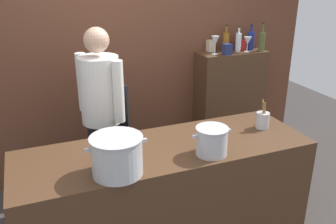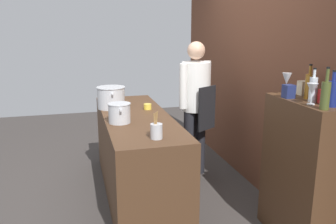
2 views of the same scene
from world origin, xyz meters
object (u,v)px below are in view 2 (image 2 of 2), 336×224
Objects in this scene: wine_bottle_clear at (313,89)px; wine_glass_short at (287,79)px; spice_tin_navy at (289,91)px; stockpot_large at (111,97)px; butter_jar at (148,107)px; wine_glass_tall at (312,89)px; utensil_crock at (156,131)px; wine_bottle_cobalt at (332,93)px; spice_tin_red at (326,97)px; chef at (196,100)px; stockpot_small at (119,113)px; wine_bottle_olive at (325,94)px; wine_bottle_amber at (309,86)px; spice_tin_cream at (303,88)px.

wine_bottle_clear is 1.40× the size of wine_glass_short.
spice_tin_navy is (-0.19, -0.09, -0.05)m from wine_bottle_clear.
butter_jar is (0.17, 0.40, -0.09)m from stockpot_large.
wine_glass_short is 1.18× the size of wine_glass_tall.
stockpot_large is 1.28m from utensil_crock.
butter_jar is 0.33× the size of wine_bottle_cobalt.
wine_bottle_clear is at bearing 68.06° from utensil_crock.
wine_bottle_clear is 1.65× the size of wine_glass_tall.
wine_glass_tall is 1.51× the size of spice_tin_red.
chef is 1.87m from wine_bottle_cobalt.
stockpot_small is 1.86m from spice_tin_red.
wine_bottle_olive is 0.43m from spice_tin_navy.
spice_tin_navy is at bearing -114.06° from wine_bottle_amber.
stockpot_large is 1.63× the size of utensil_crock.
stockpot_large is at bearing -136.06° from wine_glass_short.
butter_jar is at bearing -138.74° from spice_tin_cream.
spice_tin_navy is (1.53, 1.31, 0.28)m from stockpot_large.
wine_bottle_amber is at bearing 26.61° from wine_glass_short.
butter_jar is at bearing -143.38° from wine_bottle_amber.
stockpot_large is (-0.12, -1.00, 0.06)m from chef.
wine_bottle_clear is 0.31m from wine_glass_short.
wine_glass_short is (0.75, 1.35, 0.39)m from stockpot_small.
wine_bottle_clear is at bearing 33.03° from butter_jar.
spice_tin_navy is (-0.26, -0.03, -0.06)m from wine_glass_tall.
stockpot_large is 1.45× the size of wine_bottle_clear.
stockpot_small is at bearing -127.15° from wine_bottle_clear.
wine_bottle_amber is 2.34× the size of spice_tin_cream.
butter_jar is 1.89m from wine_bottle_clear.
butter_jar is 0.74× the size of spice_tin_cream.
chef is at bearing -164.33° from wine_glass_short.
butter_jar is at bearing -152.71° from wine_bottle_olive.
wine_bottle_cobalt is at bearing 61.54° from utensil_crock.
wine_bottle_olive is (0.71, 1.07, 0.39)m from utensil_crock.
wine_glass_short is at bearing -105.59° from chef.
stockpot_small is 0.63m from butter_jar.
chef is at bearing -170.14° from wine_bottle_olive.
stockpot_large is at bearing -142.92° from wine_bottle_cobalt.
stockpot_large is at bearing -168.80° from utensil_crock.
wine_bottle_cobalt is (1.23, 1.42, 0.36)m from stockpot_small.
wine_glass_tall is at bearing 63.67° from utensil_crock.
stockpot_small is 1.08× the size of wine_bottle_clear.
utensil_crock is 1.32m from spice_tin_cream.
wine_bottle_clear is at bearing 139.11° from wine_glass_tall.
utensil_crock is 1.28m from wine_glass_tall.
spice_tin_red is at bearing 14.80° from wine_glass_short.
stockpot_small is 1.06× the size of wine_bottle_cobalt.
wine_bottle_amber is at bearing 57.18° from stockpot_small.
wine_bottle_cobalt is (1.72, 1.04, 0.42)m from butter_jar.
wine_bottle_olive reaches higher than wine_bottle_cobalt.
chef is 5.43× the size of wine_bottle_olive.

